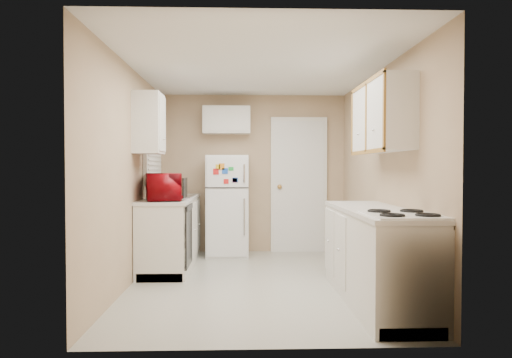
{
  "coord_description": "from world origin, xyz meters",
  "views": [
    {
      "loc": [
        -0.18,
        -5.1,
        1.29
      ],
      "look_at": [
        0.0,
        0.5,
        1.15
      ],
      "focal_mm": 32.0,
      "sensor_mm": 36.0,
      "label": 1
    }
  ],
  "objects": [
    {
      "name": "stove",
      "position": [
        1.13,
        -1.44,
        0.42
      ],
      "size": [
        0.57,
        0.7,
        0.84
      ],
      "primitive_type": "cube",
      "rotation": [
        0.0,
        0.0,
        -0.02
      ],
      "color": "silver",
      "rests_on": "floor"
    },
    {
      "name": "microwave",
      "position": [
        -1.1,
        0.34,
        1.05
      ],
      "size": [
        0.64,
        0.45,
        0.39
      ],
      "primitive_type": "imported",
      "rotation": [
        0.0,
        0.0,
        1.81
      ],
      "color": "maroon",
      "rests_on": "left_counter"
    },
    {
      "name": "left_counter",
      "position": [
        -1.1,
        0.9,
        0.45
      ],
      "size": [
        0.6,
        1.8,
        0.9
      ],
      "primitive_type": "cube",
      "color": "silver",
      "rests_on": "floor"
    },
    {
      "name": "upper_cabinet_left",
      "position": [
        -1.25,
        0.22,
        1.8
      ],
      "size": [
        0.3,
        0.45,
        0.7
      ],
      "primitive_type": "cube",
      "color": "silver",
      "rests_on": "wall_left"
    },
    {
      "name": "soap_bottle",
      "position": [
        -1.15,
        1.57,
        1.0
      ],
      "size": [
        0.1,
        0.11,
        0.19
      ],
      "primitive_type": "imported",
      "rotation": [
        0.0,
        0.0,
        -0.24
      ],
      "color": "silver",
      "rests_on": "left_counter"
    },
    {
      "name": "wall_front",
      "position": [
        0.0,
        -1.9,
        1.2
      ],
      "size": [
        2.8,
        2.8,
        0.0
      ],
      "primitive_type": "plane",
      "color": "tan",
      "rests_on": "floor"
    },
    {
      "name": "dishwasher",
      "position": [
        -0.81,
        0.3,
        0.49
      ],
      "size": [
        0.03,
        0.58,
        0.72
      ],
      "primitive_type": "cube",
      "color": "black",
      "rests_on": "floor"
    },
    {
      "name": "window_blinds",
      "position": [
        -1.36,
        1.05,
        1.6
      ],
      "size": [
        0.1,
        0.98,
        1.08
      ],
      "primitive_type": "cube",
      "color": "silver",
      "rests_on": "wall_left"
    },
    {
      "name": "interior_door",
      "position": [
        0.7,
        1.86,
        1.02
      ],
      "size": [
        0.86,
        0.06,
        2.08
      ],
      "primitive_type": "cube",
      "color": "silver",
      "rests_on": "floor"
    },
    {
      "name": "upper_cabinet_right",
      "position": [
        1.25,
        -0.5,
        1.8
      ],
      "size": [
        0.3,
        1.2,
        0.7
      ],
      "primitive_type": "cube",
      "color": "silver",
      "rests_on": "wall_right"
    },
    {
      "name": "ceiling",
      "position": [
        0.0,
        0.0,
        2.4
      ],
      "size": [
        3.8,
        3.8,
        0.0
      ],
      "primitive_type": "plane",
      "color": "white",
      "rests_on": "floor"
    },
    {
      "name": "cabinet_over_fridge",
      "position": [
        -0.4,
        1.75,
        2.0
      ],
      "size": [
        0.7,
        0.3,
        0.4
      ],
      "primitive_type": "cube",
      "color": "silver",
      "rests_on": "wall_back"
    },
    {
      "name": "wall_right",
      "position": [
        1.4,
        0.0,
        1.2
      ],
      "size": [
        3.8,
        3.8,
        0.0
      ],
      "primitive_type": "plane",
      "color": "tan",
      "rests_on": "floor"
    },
    {
      "name": "floor",
      "position": [
        0.0,
        0.0,
        0.0
      ],
      "size": [
        3.8,
        3.8,
        0.0
      ],
      "primitive_type": "plane",
      "color": "beige",
      "rests_on": "ground"
    },
    {
      "name": "wall_back",
      "position": [
        0.0,
        1.9,
        1.2
      ],
      "size": [
        2.8,
        2.8,
        0.0
      ],
      "primitive_type": "plane",
      "color": "tan",
      "rests_on": "floor"
    },
    {
      "name": "wall_left",
      "position": [
        -1.4,
        0.0,
        1.2
      ],
      "size": [
        3.8,
        3.8,
        0.0
      ],
      "primitive_type": "plane",
      "color": "tan",
      "rests_on": "floor"
    },
    {
      "name": "refrigerator",
      "position": [
        -0.38,
        1.58,
        0.73
      ],
      "size": [
        0.61,
        0.59,
        1.47
      ],
      "primitive_type": "cube",
      "rotation": [
        0.0,
        0.0,
        0.0
      ],
      "color": "silver",
      "rests_on": "floor"
    },
    {
      "name": "right_counter",
      "position": [
        1.1,
        -0.8,
        0.45
      ],
      "size": [
        0.6,
        2.0,
        0.9
      ],
      "primitive_type": "cube",
      "color": "silver",
      "rests_on": "floor"
    },
    {
      "name": "sink",
      "position": [
        -1.1,
        1.05,
        0.86
      ],
      "size": [
        0.54,
        0.74,
        0.16
      ],
      "primitive_type": "cube",
      "color": "gray",
      "rests_on": "left_counter"
    }
  ]
}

